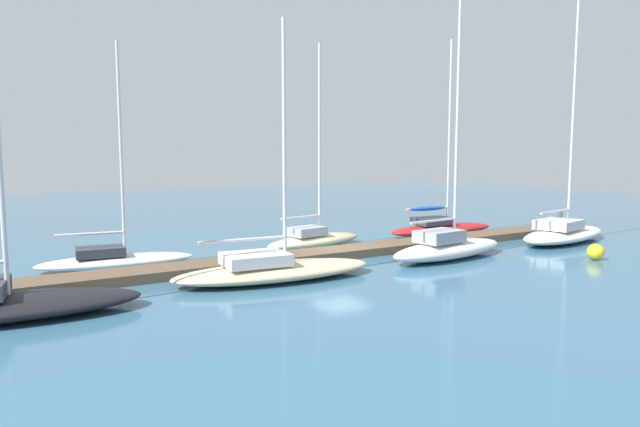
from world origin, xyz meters
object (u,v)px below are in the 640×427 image
Objects in this scene: sailboat_1 at (115,258)px; sailboat_4 at (448,246)px; mooring_buoy_yellow at (596,252)px; sailboat_5 at (441,226)px; sailboat_2 at (273,268)px; sailboat_3 at (314,238)px; sailboat_6 at (564,232)px.

sailboat_1 is 15.72m from sailboat_4.
sailboat_4 is 7.14m from mooring_buoy_yellow.
sailboat_5 is at bearing 41.82° from sailboat_4.
sailboat_1 is at bearing 136.24° from sailboat_2.
sailboat_3 is at bearing 115.77° from sailboat_4.
sailboat_5 reaches higher than sailboat_2.
sailboat_3 reaches higher than sailboat_2.
sailboat_4 reaches higher than mooring_buoy_yellow.
sailboat_3 is (10.50, 0.06, 0.08)m from sailboat_1.
mooring_buoy_yellow is at bearing -57.82° from sailboat_3.
sailboat_4 is at bearing 3.65° from sailboat_2.
sailboat_3 is 0.87× the size of sailboat_4.
sailboat_1 is 22.78m from mooring_buoy_yellow.
sailboat_1 is 24.82m from sailboat_6.
sailboat_6 is (4.25, -5.78, 0.02)m from sailboat_5.
sailboat_6 is at bearing -50.73° from sailboat_5.
sailboat_2 is 0.85× the size of sailboat_5.
sailboat_1 is at bearing 155.20° from sailboat_6.
sailboat_4 is (9.43, -0.33, 0.14)m from sailboat_2.
sailboat_4 is at bearing -128.70° from sailboat_5.
sailboat_1 is at bearing 168.46° from sailboat_3.
sailboat_1 is 12.70× the size of mooring_buoy_yellow.
sailboat_2 is at bearing 168.84° from sailboat_6.
sailboat_5 is 7.18m from sailboat_6.
sailboat_2 is at bearing 171.44° from sailboat_4.
sailboat_2 is 13.20× the size of mooring_buoy_yellow.
sailboat_2 is 8.06m from sailboat_3.
sailboat_6 is 5.68m from mooring_buoy_yellow.
mooring_buoy_yellow is at bearing -20.19° from sailboat_1.
sailboat_6 reaches higher than sailboat_1.
sailboat_1 is 0.73× the size of sailboat_6.
sailboat_3 is 13.97× the size of mooring_buoy_yellow.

